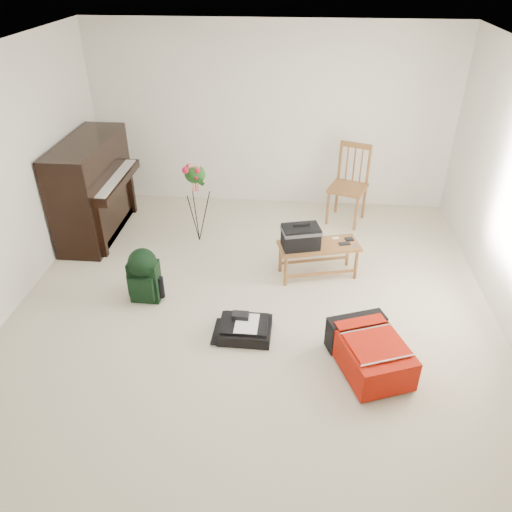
# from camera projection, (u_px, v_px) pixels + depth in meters

# --- Properties ---
(floor) EXTENTS (5.00, 5.50, 0.01)m
(floor) POSITION_uv_depth(u_px,v_px,m) (252.00, 315.00, 5.17)
(floor) COLOR beige
(floor) RESTS_ON ground
(ceiling) EXTENTS (5.00, 5.50, 0.01)m
(ceiling) POSITION_uv_depth(u_px,v_px,m) (251.00, 61.00, 3.85)
(ceiling) COLOR white
(ceiling) RESTS_ON wall_back
(wall_back) EXTENTS (5.00, 0.04, 2.50)m
(wall_back) POSITION_uv_depth(u_px,v_px,m) (271.00, 118.00, 6.83)
(wall_back) COLOR white
(wall_back) RESTS_ON floor
(piano) EXTENTS (0.71, 1.50, 1.25)m
(piano) POSITION_uv_depth(u_px,v_px,m) (94.00, 190.00, 6.37)
(piano) COLOR black
(piano) RESTS_ON floor
(bench) EXTENTS (0.97, 0.58, 0.70)m
(bench) POSITION_uv_depth(u_px,v_px,m) (306.00, 238.00, 5.55)
(bench) COLOR #995C32
(bench) RESTS_ON floor
(dining_chair) EXTENTS (0.59, 0.59, 1.06)m
(dining_chair) POSITION_uv_depth(u_px,v_px,m) (348.00, 185.00, 6.70)
(dining_chair) COLOR #995C32
(dining_chair) RESTS_ON floor
(red_suitcase) EXTENTS (0.77, 0.94, 0.34)m
(red_suitcase) POSITION_uv_depth(u_px,v_px,m) (370.00, 348.00, 4.49)
(red_suitcase) COLOR red
(red_suitcase) RESTS_ON floor
(black_duffel) EXTENTS (0.51, 0.41, 0.21)m
(black_duffel) POSITION_uv_depth(u_px,v_px,m) (245.00, 329.00, 4.87)
(black_duffel) COLOR black
(black_duffel) RESTS_ON floor
(green_backpack) EXTENTS (0.32, 0.30, 0.62)m
(green_backpack) POSITION_uv_depth(u_px,v_px,m) (144.00, 273.00, 5.23)
(green_backpack) COLOR black
(green_backpack) RESTS_ON floor
(flower_stand) EXTENTS (0.33, 0.33, 1.07)m
(flower_stand) POSITION_uv_depth(u_px,v_px,m) (197.00, 204.00, 6.21)
(flower_stand) COLOR black
(flower_stand) RESTS_ON floor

